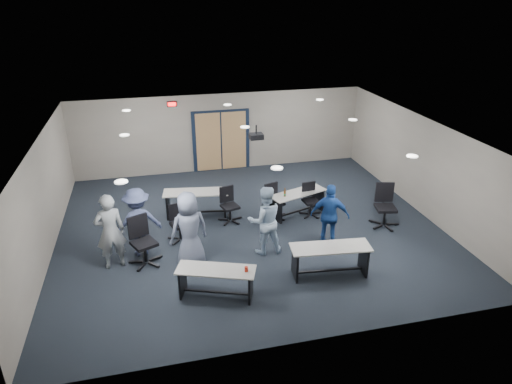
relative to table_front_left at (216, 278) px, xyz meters
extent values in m
plane|color=black|center=(1.34, 2.77, -0.45)|extent=(10.00, 10.00, 0.00)
cube|color=gray|center=(1.34, 7.27, 0.90)|extent=(10.00, 0.04, 2.70)
cube|color=gray|center=(1.34, -1.73, 0.90)|extent=(10.00, 0.04, 2.70)
cube|color=gray|center=(-3.66, 2.77, 0.90)|extent=(0.04, 9.00, 2.70)
cube|color=gray|center=(6.34, 2.77, 0.90)|extent=(0.04, 9.00, 2.70)
cube|color=white|center=(1.34, 2.77, 2.25)|extent=(10.00, 9.00, 0.04)
cube|color=black|center=(1.34, 7.24, 0.60)|extent=(2.00, 0.06, 2.20)
cube|color=#AB764E|center=(0.89, 7.22, 0.60)|extent=(0.85, 0.04, 2.05)
cube|color=#AB764E|center=(1.79, 7.22, 0.60)|extent=(0.85, 0.04, 2.05)
cube|color=black|center=(-0.26, 7.22, 2.00)|extent=(0.32, 0.05, 0.18)
cube|color=#FF0C0C|center=(-0.26, 7.19, 2.00)|extent=(0.26, 0.02, 0.12)
cylinder|color=black|center=(1.64, 3.27, 2.13)|extent=(0.04, 0.04, 0.24)
cube|color=black|center=(1.64, 3.27, 1.95)|extent=(0.35, 0.30, 0.14)
cylinder|color=black|center=(1.64, 3.12, 1.95)|extent=(0.08, 0.03, 0.08)
cube|color=#A7A69E|center=(-0.01, 0.00, 0.19)|extent=(1.72, 1.08, 0.03)
cube|color=black|center=(-0.69, 0.25, -0.14)|extent=(0.22, 0.48, 0.63)
cube|color=black|center=(0.67, -0.25, -0.14)|extent=(0.22, 0.48, 0.63)
cube|color=black|center=(-0.01, 0.00, -0.36)|extent=(1.37, 0.55, 0.04)
cylinder|color=red|center=(0.59, -0.22, 0.26)|extent=(0.07, 0.07, 0.11)
cube|color=#A7A69E|center=(2.59, 0.19, 0.25)|extent=(1.83, 0.79, 0.03)
cube|color=black|center=(1.81, 0.28, -0.11)|extent=(0.11, 0.55, 0.69)
cube|color=black|center=(3.38, 0.10, -0.11)|extent=(0.11, 0.55, 0.69)
cube|color=black|center=(2.59, 0.19, -0.36)|extent=(1.58, 0.23, 0.04)
cube|color=#A7A69E|center=(0.03, 3.84, 0.26)|extent=(1.87, 0.87, 0.03)
cube|color=black|center=(-0.76, 3.96, -0.10)|extent=(0.13, 0.55, 0.70)
cube|color=black|center=(0.82, 3.72, -0.10)|extent=(0.13, 0.55, 0.70)
cube|color=black|center=(0.03, 3.84, -0.35)|extent=(1.59, 0.29, 0.04)
cube|color=#A7A69E|center=(2.84, 3.23, 0.21)|extent=(1.76, 1.07, 0.03)
cube|color=black|center=(2.14, 2.99, -0.13)|extent=(0.21, 0.50, 0.65)
cube|color=black|center=(3.54, 3.47, -0.13)|extent=(0.21, 0.50, 0.65)
cube|color=black|center=(2.84, 3.23, -0.36)|extent=(1.42, 0.52, 0.04)
imported|color=#90989D|center=(-2.14, 1.68, 0.46)|extent=(0.75, 0.57, 1.83)
imported|color=slate|center=(-0.40, 1.35, 0.46)|extent=(1.01, 0.79, 1.83)
imported|color=#A9C5E0|center=(1.42, 1.48, 0.41)|extent=(0.84, 0.66, 1.73)
imported|color=navy|center=(3.07, 1.44, 0.36)|extent=(1.03, 0.77, 1.63)
imported|color=#444F7B|center=(-1.53, 2.13, 0.40)|extent=(1.22, 0.86, 1.71)
camera|label=1|loc=(-1.05, -7.86, 5.50)|focal=32.00mm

